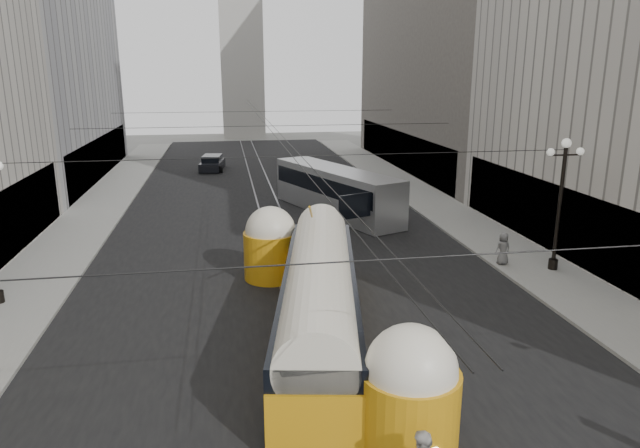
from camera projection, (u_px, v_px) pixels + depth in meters
name	position (u px, v px, depth m)	size (l,w,h in m)	color
road	(271.00, 212.00, 39.73)	(20.00, 85.00, 0.02)	black
sidewalk_left	(101.00, 206.00, 41.12)	(4.00, 72.00, 0.15)	gray
sidewalk_right	(419.00, 195.00, 44.97)	(4.00, 72.00, 0.15)	gray
rail_left	(260.00, 212.00, 39.61)	(0.12, 85.00, 0.04)	gray
rail_right	(282.00, 212.00, 39.85)	(0.12, 85.00, 0.04)	gray
building_left_far	(12.00, 12.00, 47.56)	(12.60, 28.60, 28.60)	#999999
distant_tower	(241.00, 31.00, 81.06)	(6.00, 6.00, 31.36)	#B2AFA8
lamppost_right_mid	(560.00, 197.00, 26.97)	(1.86, 0.44, 6.37)	black
catenary	(272.00, 128.00, 37.26)	(25.00, 72.00, 0.23)	black
streetcar	(320.00, 295.00, 20.51)	(4.95, 15.90, 3.53)	orange
city_bus	(336.00, 189.00, 38.90)	(7.01, 12.79, 3.13)	#ACAEB2
sedan_white_far	(299.00, 170.00, 52.36)	(3.15, 5.07, 1.49)	white
sedan_dark_far	(212.00, 163.00, 56.29)	(2.57, 4.93, 1.49)	black
pedestrian_sidewalk_right	(503.00, 248.00, 28.41)	(0.79, 0.49, 1.63)	slate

